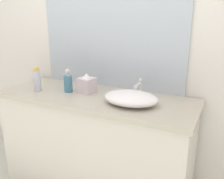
# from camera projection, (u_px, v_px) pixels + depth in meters

# --- Properties ---
(bathroom_wall_rear) EXTENTS (6.00, 0.06, 2.60)m
(bathroom_wall_rear) POSITION_uv_depth(u_px,v_px,m) (120.00, 39.00, 2.14)
(bathroom_wall_rear) COLOR silver
(bathroom_wall_rear) RESTS_ON ground
(vanity_counter) EXTENTS (1.62, 0.58, 0.88)m
(vanity_counter) POSITION_uv_depth(u_px,v_px,m) (96.00, 144.00, 2.14)
(vanity_counter) COLOR beige
(vanity_counter) RESTS_ON ground
(wall_mirror_panel) EXTENTS (1.32, 0.01, 1.02)m
(wall_mirror_panel) POSITION_uv_depth(u_px,v_px,m) (110.00, 28.00, 2.11)
(wall_mirror_panel) COLOR #B2BCC6
(wall_mirror_panel) RESTS_ON vanity_counter
(sink_basin) EXTENTS (0.40, 0.30, 0.09)m
(sink_basin) POSITION_uv_depth(u_px,v_px,m) (131.00, 98.00, 1.82)
(sink_basin) COLOR white
(sink_basin) RESTS_ON vanity_counter
(faucet) EXTENTS (0.03, 0.13, 0.15)m
(faucet) POSITION_uv_depth(u_px,v_px,m) (139.00, 87.00, 1.95)
(faucet) COLOR silver
(faucet) RESTS_ON vanity_counter
(soap_dispenser) EXTENTS (0.07, 0.07, 0.20)m
(soap_dispenser) POSITION_uv_depth(u_px,v_px,m) (68.00, 83.00, 2.08)
(soap_dispenser) COLOR teal
(soap_dispenser) RESTS_ON vanity_counter
(lotion_bottle) EXTENTS (0.06, 0.06, 0.20)m
(lotion_bottle) POSITION_uv_depth(u_px,v_px,m) (37.00, 80.00, 2.10)
(lotion_bottle) COLOR silver
(lotion_bottle) RESTS_ON vanity_counter
(tissue_box) EXTENTS (0.14, 0.14, 0.16)m
(tissue_box) POSITION_uv_depth(u_px,v_px,m) (87.00, 84.00, 2.07)
(tissue_box) COLOR silver
(tissue_box) RESTS_ON vanity_counter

